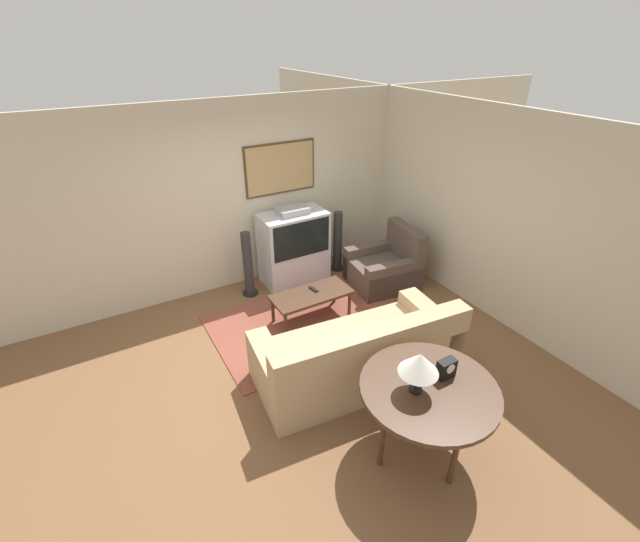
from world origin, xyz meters
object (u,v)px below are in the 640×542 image
(mantel_clock, at_px, (446,369))
(armchair, at_px, (386,268))
(speaker_tower_left, at_px, (248,266))
(couch, at_px, (358,356))
(tv, at_px, (294,247))
(speaker_tower_right, at_px, (338,243))
(coffee_table, at_px, (311,296))
(table_lamp, at_px, (419,364))
(console_table, at_px, (429,393))

(mantel_clock, bearing_deg, armchair, 61.82)
(armchair, height_order, speaker_tower_left, speaker_tower_left)
(couch, bearing_deg, mantel_clock, 104.36)
(tv, distance_m, couch, 2.34)
(tv, relative_size, speaker_tower_left, 1.21)
(armchair, height_order, speaker_tower_right, speaker_tower_right)
(speaker_tower_left, bearing_deg, couch, -80.32)
(armchair, relative_size, coffee_table, 0.97)
(tv, xyz_separation_m, armchair, (1.14, -0.82, -0.29))
(tv, bearing_deg, speaker_tower_left, -177.22)
(coffee_table, relative_size, table_lamp, 2.68)
(mantel_clock, bearing_deg, couch, 98.68)
(coffee_table, distance_m, console_table, 2.36)
(couch, xyz_separation_m, speaker_tower_left, (-0.38, 2.25, 0.16))
(tv, height_order, table_lamp, tv)
(tv, height_order, speaker_tower_left, tv)
(coffee_table, height_order, speaker_tower_left, speaker_tower_left)
(table_lamp, height_order, speaker_tower_right, table_lamp)
(tv, xyz_separation_m, console_table, (-0.42, -3.39, 0.16))
(armchair, distance_m, coffee_table, 1.45)
(couch, height_order, console_table, couch)
(mantel_clock, bearing_deg, speaker_tower_left, 99.36)
(couch, bearing_deg, coffee_table, -88.64)
(couch, relative_size, speaker_tower_left, 2.32)
(couch, distance_m, table_lamp, 1.33)
(coffee_table, xyz_separation_m, table_lamp, (-0.27, -2.29, 0.72))
(tv, distance_m, speaker_tower_left, 0.77)
(mantel_clock, distance_m, speaker_tower_left, 3.38)
(mantel_clock, bearing_deg, tv, 86.30)
(armchair, relative_size, mantel_clock, 5.75)
(tv, relative_size, console_table, 1.01)
(speaker_tower_left, bearing_deg, tv, 2.78)
(coffee_table, distance_m, speaker_tower_right, 1.47)
(coffee_table, height_order, speaker_tower_right, speaker_tower_right)
(tv, xyz_separation_m, table_lamp, (-0.55, -3.35, 0.52))
(speaker_tower_left, bearing_deg, mantel_clock, -80.64)
(coffee_table, height_order, table_lamp, table_lamp)
(coffee_table, relative_size, speaker_tower_left, 1.07)
(couch, height_order, mantel_clock, mantel_clock)
(speaker_tower_right, bearing_deg, coffee_table, -135.77)
(armchair, relative_size, console_table, 0.86)
(couch, bearing_deg, table_lamp, 86.28)
(table_lamp, relative_size, speaker_tower_right, 0.40)
(table_lamp, distance_m, speaker_tower_right, 3.62)
(console_table, bearing_deg, tv, 82.90)
(armchair, xyz_separation_m, console_table, (-1.56, -2.56, 0.44))
(tv, bearing_deg, couch, -99.39)
(speaker_tower_left, height_order, speaker_tower_right, same)
(tv, xyz_separation_m, speaker_tower_right, (0.76, -0.04, -0.10))
(tv, height_order, speaker_tower_right, tv)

